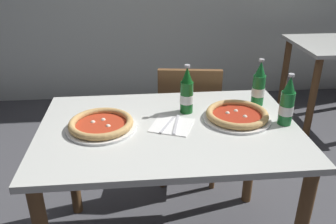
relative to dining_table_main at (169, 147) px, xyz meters
name	(u,v)px	position (x,y,z in m)	size (l,w,h in m)	color
dining_table_main	(169,147)	(0.00, 0.00, 0.00)	(1.20, 0.80, 0.75)	silver
chair_behind_table	(188,118)	(0.19, 0.61, -0.15)	(0.45, 0.45, 0.85)	brown
pizza_margherita_near	(101,125)	(-0.31, 0.01, 0.13)	(0.32, 0.32, 0.04)	white
pizza_marinara_far	(237,115)	(0.33, 0.04, 0.13)	(0.32, 0.32, 0.04)	white
beer_bottle_left	(259,86)	(0.48, 0.20, 0.22)	(0.07, 0.07, 0.25)	#196B2D
beer_bottle_center	(287,103)	(0.54, -0.02, 0.22)	(0.07, 0.07, 0.25)	#196B2D
beer_bottle_right	(187,93)	(0.10, 0.15, 0.22)	(0.07, 0.07, 0.25)	#14591E
napkin_with_cutlery	(172,125)	(0.01, 0.01, 0.12)	(0.23, 0.23, 0.01)	white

